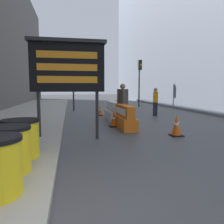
{
  "coord_description": "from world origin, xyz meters",
  "views": [
    {
      "loc": [
        0.28,
        -2.25,
        1.6
      ],
      "look_at": [
        2.28,
        8.11,
        0.47
      ],
      "focal_mm": 35.0,
      "sensor_mm": 36.0,
      "label": 1
    }
  ],
  "objects_px": {
    "traffic_cone_mid": "(100,111)",
    "barrel_drum_back": "(21,138)",
    "jersey_barrier_orange_near": "(125,118)",
    "traffic_cone_far": "(114,119)",
    "pedestrian_worker": "(155,99)",
    "jersey_barrier_white": "(113,112)",
    "traffic_light_near_curb": "(73,65)",
    "traffic_light_far_side": "(140,73)",
    "barrel_drum_middle": "(8,149)",
    "message_board": "(68,67)",
    "pedestrian_passerby": "(123,100)",
    "traffic_cone_near": "(176,126)"
  },
  "relations": [
    {
      "from": "message_board",
      "to": "pedestrian_worker",
      "type": "xyz_separation_m",
      "value": [
        4.97,
        5.17,
        -1.28
      ]
    },
    {
      "from": "jersey_barrier_white",
      "to": "traffic_cone_mid",
      "type": "bearing_deg",
      "value": 101.36
    },
    {
      "from": "traffic_cone_far",
      "to": "pedestrian_passerby",
      "type": "relative_size",
      "value": 0.36
    },
    {
      "from": "jersey_barrier_orange_near",
      "to": "message_board",
      "type": "bearing_deg",
      "value": -143.97
    },
    {
      "from": "barrel_drum_middle",
      "to": "traffic_light_far_side",
      "type": "xyz_separation_m",
      "value": [
        7.1,
        14.48,
        2.39
      ]
    },
    {
      "from": "traffic_light_near_curb",
      "to": "pedestrian_worker",
      "type": "bearing_deg",
      "value": -39.9
    },
    {
      "from": "traffic_light_near_curb",
      "to": "pedestrian_passerby",
      "type": "bearing_deg",
      "value": -72.58
    },
    {
      "from": "traffic_cone_mid",
      "to": "traffic_cone_far",
      "type": "relative_size",
      "value": 0.91
    },
    {
      "from": "traffic_cone_mid",
      "to": "pedestrian_passerby",
      "type": "xyz_separation_m",
      "value": [
        0.54,
        -3.43,
        0.79
      ]
    },
    {
      "from": "jersey_barrier_white",
      "to": "traffic_light_near_curb",
      "type": "xyz_separation_m",
      "value": [
        -1.89,
        5.0,
        2.85
      ]
    },
    {
      "from": "barrel_drum_back",
      "to": "jersey_barrier_orange_near",
      "type": "bearing_deg",
      "value": 48.76
    },
    {
      "from": "jersey_barrier_white",
      "to": "pedestrian_passerby",
      "type": "xyz_separation_m",
      "value": [
        0.15,
        -1.49,
        0.66
      ]
    },
    {
      "from": "traffic_cone_mid",
      "to": "traffic_light_near_curb",
      "type": "xyz_separation_m",
      "value": [
        -1.5,
        3.06,
        2.97
      ]
    },
    {
      "from": "barrel_drum_middle",
      "to": "message_board",
      "type": "height_order",
      "value": "message_board"
    },
    {
      "from": "traffic_cone_mid",
      "to": "barrel_drum_back",
      "type": "bearing_deg",
      "value": -109.28
    },
    {
      "from": "jersey_barrier_orange_near",
      "to": "traffic_cone_near",
      "type": "bearing_deg",
      "value": -51.74
    },
    {
      "from": "traffic_cone_near",
      "to": "traffic_cone_far",
      "type": "relative_size",
      "value": 1.1
    },
    {
      "from": "message_board",
      "to": "traffic_light_near_curb",
      "type": "distance_m",
      "value": 9.12
    },
    {
      "from": "barrel_drum_back",
      "to": "pedestrian_worker",
      "type": "relative_size",
      "value": 0.5
    },
    {
      "from": "traffic_cone_mid",
      "to": "traffic_cone_far",
      "type": "bearing_deg",
      "value": -89.62
    },
    {
      "from": "barrel_drum_middle",
      "to": "barrel_drum_back",
      "type": "distance_m",
      "value": 0.85
    },
    {
      "from": "message_board",
      "to": "traffic_cone_far",
      "type": "xyz_separation_m",
      "value": [
        1.84,
        2.02,
        -1.94
      ]
    },
    {
      "from": "jersey_barrier_orange_near",
      "to": "traffic_cone_far",
      "type": "xyz_separation_m",
      "value": [
        -0.36,
        0.42,
        -0.1
      ]
    },
    {
      "from": "jersey_barrier_white",
      "to": "pedestrian_worker",
      "type": "bearing_deg",
      "value": 21.89
    },
    {
      "from": "traffic_cone_mid",
      "to": "traffic_light_far_side",
      "type": "xyz_separation_m",
      "value": [
        4.26,
        5.58,
        2.65
      ]
    },
    {
      "from": "jersey_barrier_orange_near",
      "to": "jersey_barrier_white",
      "type": "bearing_deg",
      "value": 90.0
    },
    {
      "from": "jersey_barrier_orange_near",
      "to": "traffic_light_far_side",
      "type": "xyz_separation_m",
      "value": [
        3.87,
        9.97,
        2.53
      ]
    },
    {
      "from": "jersey_barrier_orange_near",
      "to": "jersey_barrier_white",
      "type": "xyz_separation_m",
      "value": [
        -0.0,
        2.45,
        0.0
      ]
    },
    {
      "from": "jersey_barrier_white",
      "to": "traffic_light_near_curb",
      "type": "bearing_deg",
      "value": 110.68
    },
    {
      "from": "barrel_drum_middle",
      "to": "traffic_cone_far",
      "type": "relative_size",
      "value": 1.26
    },
    {
      "from": "traffic_light_far_side",
      "to": "pedestrian_worker",
      "type": "bearing_deg",
      "value": -99.81
    },
    {
      "from": "pedestrian_passerby",
      "to": "traffic_light_near_curb",
      "type": "bearing_deg",
      "value": -1.76
    },
    {
      "from": "traffic_cone_mid",
      "to": "jersey_barrier_white",
      "type": "bearing_deg",
      "value": -78.64
    },
    {
      "from": "pedestrian_passerby",
      "to": "jersey_barrier_orange_near",
      "type": "bearing_deg",
      "value": 151.98
    },
    {
      "from": "jersey_barrier_orange_near",
      "to": "pedestrian_worker",
      "type": "distance_m",
      "value": 4.55
    },
    {
      "from": "traffic_cone_near",
      "to": "traffic_cone_far",
      "type": "xyz_separation_m",
      "value": [
        -1.73,
        2.16,
        -0.03
      ]
    },
    {
      "from": "barrel_drum_back",
      "to": "traffic_cone_near",
      "type": "distance_m",
      "value": 4.96
    },
    {
      "from": "jersey_barrier_white",
      "to": "traffic_cone_far",
      "type": "distance_m",
      "value": 2.07
    },
    {
      "from": "traffic_cone_mid",
      "to": "traffic_light_near_curb",
      "type": "distance_m",
      "value": 4.53
    },
    {
      "from": "traffic_cone_mid",
      "to": "pedestrian_worker",
      "type": "xyz_separation_m",
      "value": [
        3.15,
        -0.82,
        0.68
      ]
    },
    {
      "from": "traffic_light_far_side",
      "to": "pedestrian_worker",
      "type": "distance_m",
      "value": 6.79
    },
    {
      "from": "message_board",
      "to": "pedestrian_worker",
      "type": "bearing_deg",
      "value": 46.13
    },
    {
      "from": "jersey_barrier_white",
      "to": "pedestrian_worker",
      "type": "distance_m",
      "value": 3.03
    },
    {
      "from": "traffic_light_near_curb",
      "to": "traffic_light_far_side",
      "type": "height_order",
      "value": "traffic_light_near_curb"
    },
    {
      "from": "barrel_drum_middle",
      "to": "traffic_cone_near",
      "type": "bearing_deg",
      "value": 31.07
    },
    {
      "from": "traffic_cone_far",
      "to": "traffic_light_far_side",
      "type": "distance_m",
      "value": 10.77
    },
    {
      "from": "traffic_cone_far",
      "to": "traffic_light_far_side",
      "type": "bearing_deg",
      "value": 66.09
    },
    {
      "from": "barrel_drum_back",
      "to": "pedestrian_worker",
      "type": "distance_m",
      "value": 9.37
    },
    {
      "from": "traffic_cone_mid",
      "to": "pedestrian_passerby",
      "type": "relative_size",
      "value": 0.32
    },
    {
      "from": "traffic_cone_far",
      "to": "jersey_barrier_white",
      "type": "bearing_deg",
      "value": 79.89
    }
  ]
}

